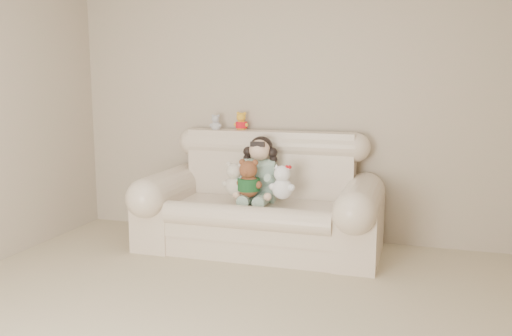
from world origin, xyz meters
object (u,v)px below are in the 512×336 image
object	(u,v)px
white_cat	(282,178)
cream_teddy	(235,176)
sofa	(259,193)
seated_child	(260,169)
brown_teddy	(249,175)

from	to	relation	value
white_cat	cream_teddy	world-z (taller)	same
sofa	cream_teddy	size ratio (longest dim) A/B	6.01
white_cat	sofa	bearing A→B (deg)	137.79
white_cat	cream_teddy	xyz separation A→B (m)	(-0.42, -0.01, 0.00)
sofa	seated_child	size ratio (longest dim) A/B	3.56
seated_child	cream_teddy	xyz separation A→B (m)	(-0.17, -0.20, -0.04)
sofa	white_cat	bearing A→B (deg)	-25.09
white_cat	cream_teddy	bearing A→B (deg)	163.87
sofa	seated_child	bearing A→B (deg)	103.38
sofa	white_cat	distance (m)	0.30
sofa	brown_teddy	xyz separation A→B (m)	(-0.06, -0.13, 0.18)
white_cat	brown_teddy	bearing A→B (deg)	166.10
brown_teddy	cream_teddy	xyz separation A→B (m)	(-0.13, 0.01, -0.02)
seated_child	cream_teddy	bearing A→B (deg)	-138.00
sofa	white_cat	size ratio (longest dim) A/B	6.02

